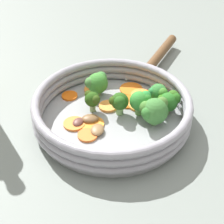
# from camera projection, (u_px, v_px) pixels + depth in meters

# --- Properties ---
(ground_plane) EXTENTS (4.00, 4.00, 0.00)m
(ground_plane) POSITION_uv_depth(u_px,v_px,m) (112.00, 123.00, 0.70)
(ground_plane) COLOR slate
(skillet) EXTENTS (0.27, 0.27, 0.01)m
(skillet) POSITION_uv_depth(u_px,v_px,m) (112.00, 121.00, 0.69)
(skillet) COLOR #939699
(skillet) RESTS_ON ground_plane
(skillet_rim_wall) EXTENTS (0.29, 0.29, 0.05)m
(skillet_rim_wall) POSITION_uv_depth(u_px,v_px,m) (112.00, 108.00, 0.67)
(skillet_rim_wall) COLOR #95929D
(skillet_rim_wall) RESTS_ON skillet
(skillet_handle) EXTENTS (0.07, 0.20, 0.02)m
(skillet_handle) POSITION_uv_depth(u_px,v_px,m) (158.00, 57.00, 0.85)
(skillet_handle) COLOR brown
(skillet_handle) RESTS_ON skillet
(skillet_rivet_left) EXTENTS (0.01, 0.01, 0.01)m
(skillet_rivet_left) POSITION_uv_depth(u_px,v_px,m) (152.00, 86.00, 0.77)
(skillet_rivet_left) COLOR #939999
(skillet_rivet_left) RESTS_ON skillet
(skillet_rivet_right) EXTENTS (0.01, 0.01, 0.01)m
(skillet_rivet_right) POSITION_uv_depth(u_px,v_px,m) (127.00, 79.00, 0.79)
(skillet_rivet_right) COLOR #94939B
(skillet_rivet_right) RESTS_ON skillet
(carrot_slice_0) EXTENTS (0.04, 0.04, 0.01)m
(carrot_slice_0) POSITION_uv_depth(u_px,v_px,m) (108.00, 106.00, 0.71)
(carrot_slice_0) COLOR #F9933D
(carrot_slice_0) RESTS_ON skillet
(carrot_slice_1) EXTENTS (0.04, 0.04, 0.00)m
(carrot_slice_1) POSITION_uv_depth(u_px,v_px,m) (70.00, 96.00, 0.74)
(carrot_slice_1) COLOR orange
(carrot_slice_1) RESTS_ON skillet
(carrot_slice_2) EXTENTS (0.06, 0.06, 0.00)m
(carrot_slice_2) POSITION_uv_depth(u_px,v_px,m) (139.00, 105.00, 0.72)
(carrot_slice_2) COLOR #F99438
(carrot_slice_2) RESTS_ON skillet
(carrot_slice_3) EXTENTS (0.06, 0.06, 0.00)m
(carrot_slice_3) POSITION_uv_depth(u_px,v_px,m) (131.00, 89.00, 0.76)
(carrot_slice_3) COLOR orange
(carrot_slice_3) RESTS_ON skillet
(carrot_slice_4) EXTENTS (0.05, 0.05, 0.00)m
(carrot_slice_4) POSITION_uv_depth(u_px,v_px,m) (74.00, 124.00, 0.67)
(carrot_slice_4) COLOR orange
(carrot_slice_4) RESTS_ON skillet
(carrot_slice_5) EXTENTS (0.04, 0.04, 0.00)m
(carrot_slice_5) POSITION_uv_depth(u_px,v_px,m) (93.00, 89.00, 0.76)
(carrot_slice_5) COLOR orange
(carrot_slice_5) RESTS_ON skillet
(carrot_slice_6) EXTENTS (0.06, 0.06, 0.01)m
(carrot_slice_6) POSITION_uv_depth(u_px,v_px,m) (149.00, 97.00, 0.74)
(carrot_slice_6) COLOR orange
(carrot_slice_6) RESTS_ON skillet
(carrot_slice_7) EXTENTS (0.06, 0.06, 0.00)m
(carrot_slice_7) POSITION_uv_depth(u_px,v_px,m) (92.00, 124.00, 0.67)
(carrot_slice_7) COLOR orange
(carrot_slice_7) RESTS_ON skillet
(carrot_slice_8) EXTENTS (0.05, 0.05, 0.00)m
(carrot_slice_8) POSITION_uv_depth(u_px,v_px,m) (88.00, 135.00, 0.65)
(carrot_slice_8) COLOR orange
(carrot_slice_8) RESTS_ON skillet
(carrot_slice_9) EXTENTS (0.04, 0.04, 0.00)m
(carrot_slice_9) POSITION_uv_depth(u_px,v_px,m) (127.00, 102.00, 0.73)
(carrot_slice_9) COLOR orange
(carrot_slice_9) RESTS_ON skillet
(carrot_slice_10) EXTENTS (0.05, 0.05, 0.01)m
(carrot_slice_10) POSITION_uv_depth(u_px,v_px,m) (141.00, 95.00, 0.74)
(carrot_slice_10) COLOR orange
(carrot_slice_10) RESTS_ON skillet
(broccoli_floret_0) EXTENTS (0.05, 0.05, 0.05)m
(broccoli_floret_0) POSITION_uv_depth(u_px,v_px,m) (154.00, 111.00, 0.66)
(broccoli_floret_0) COLOR #6DA259
(broccoli_floret_0) RESTS_ON skillet
(broccoli_floret_1) EXTENTS (0.04, 0.04, 0.05)m
(broccoli_floret_1) POSITION_uv_depth(u_px,v_px,m) (119.00, 102.00, 0.68)
(broccoli_floret_1) COLOR #85B464
(broccoli_floret_1) RESTS_ON skillet
(broccoli_floret_2) EXTENTS (0.03, 0.03, 0.04)m
(broccoli_floret_2) POSITION_uv_depth(u_px,v_px,m) (93.00, 99.00, 0.69)
(broccoli_floret_2) COLOR #8AA766
(broccoli_floret_2) RESTS_ON skillet
(broccoli_floret_3) EXTENTS (0.04, 0.05, 0.05)m
(broccoli_floret_3) POSITION_uv_depth(u_px,v_px,m) (97.00, 83.00, 0.73)
(broccoli_floret_3) COLOR #759557
(broccoli_floret_3) RESTS_ON skillet
(broccoli_floret_4) EXTENTS (0.04, 0.04, 0.05)m
(broccoli_floret_4) POSITION_uv_depth(u_px,v_px,m) (169.00, 101.00, 0.68)
(broccoli_floret_4) COLOR #7DA35C
(broccoli_floret_4) RESTS_ON skillet
(broccoli_floret_5) EXTENTS (0.04, 0.04, 0.05)m
(broccoli_floret_5) POSITION_uv_depth(u_px,v_px,m) (141.00, 101.00, 0.68)
(broccoli_floret_5) COLOR #619443
(broccoli_floret_5) RESTS_ON skillet
(broccoli_floret_6) EXTENTS (0.04, 0.04, 0.04)m
(broccoli_floret_6) POSITION_uv_depth(u_px,v_px,m) (158.00, 93.00, 0.71)
(broccoli_floret_6) COLOR #88AC69
(broccoli_floret_6) RESTS_ON skillet
(mushroom_piece_0) EXTENTS (0.04, 0.03, 0.01)m
(mushroom_piece_0) POSITION_uv_depth(u_px,v_px,m) (90.00, 119.00, 0.68)
(mushroom_piece_0) COLOR brown
(mushroom_piece_0) RESTS_ON skillet
(mushroom_piece_1) EXTENTS (0.04, 0.03, 0.01)m
(mushroom_piece_1) POSITION_uv_depth(u_px,v_px,m) (117.00, 97.00, 0.73)
(mushroom_piece_1) COLOR brown
(mushroom_piece_1) RESTS_ON skillet
(mushroom_piece_2) EXTENTS (0.03, 0.03, 0.01)m
(mushroom_piece_2) POSITION_uv_depth(u_px,v_px,m) (97.00, 130.00, 0.66)
(mushroom_piece_2) COLOR olive
(mushroom_piece_2) RESTS_ON skillet
(mushroom_piece_3) EXTENTS (0.02, 0.03, 0.01)m
(mushroom_piece_3) POSITION_uv_depth(u_px,v_px,m) (78.00, 122.00, 0.67)
(mushroom_piece_3) COLOR brown
(mushroom_piece_3) RESTS_ON skillet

